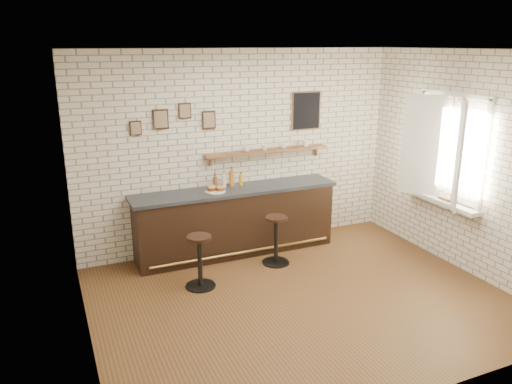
# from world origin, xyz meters

# --- Properties ---
(ground) EXTENTS (5.00, 5.00, 0.00)m
(ground) POSITION_xyz_m (0.00, 0.00, 0.00)
(ground) COLOR brown
(ground) RESTS_ON ground
(bar_counter) EXTENTS (3.10, 0.65, 1.01)m
(bar_counter) POSITION_xyz_m (-0.21, 1.70, 0.51)
(bar_counter) COLOR black
(bar_counter) RESTS_ON ground
(sandwich_plate) EXTENTS (0.28, 0.28, 0.01)m
(sandwich_plate) POSITION_xyz_m (-0.53, 1.65, 1.02)
(sandwich_plate) COLOR white
(sandwich_plate) RESTS_ON bar_counter
(ciabatta_sandwich) EXTENTS (0.24, 0.16, 0.08)m
(ciabatta_sandwich) POSITION_xyz_m (-0.52, 1.65, 1.06)
(ciabatta_sandwich) COLOR tan
(ciabatta_sandwich) RESTS_ON sandwich_plate
(potato_chips) EXTENTS (0.27, 0.18, 0.00)m
(potato_chips) POSITION_xyz_m (-0.55, 1.64, 1.02)
(potato_chips) COLOR gold
(potato_chips) RESTS_ON sandwich_plate
(bitters_bottle_brown) EXTENTS (0.07, 0.07, 0.22)m
(bitters_bottle_brown) POSITION_xyz_m (-0.48, 1.83, 1.10)
(bitters_bottle_brown) COLOR brown
(bitters_bottle_brown) RESTS_ON bar_counter
(bitters_bottle_white) EXTENTS (0.06, 0.06, 0.24)m
(bitters_bottle_white) POSITION_xyz_m (-0.34, 1.83, 1.11)
(bitters_bottle_white) COLOR silver
(bitters_bottle_white) RESTS_ON bar_counter
(bitters_bottle_amber) EXTENTS (0.07, 0.07, 0.30)m
(bitters_bottle_amber) POSITION_xyz_m (-0.22, 1.83, 1.13)
(bitters_bottle_amber) COLOR #9F5F19
(bitters_bottle_amber) RESTS_ON bar_counter
(condiment_bottle_yellow) EXTENTS (0.06, 0.06, 0.20)m
(condiment_bottle_yellow) POSITION_xyz_m (-0.07, 1.83, 1.09)
(condiment_bottle_yellow) COLOR gold
(condiment_bottle_yellow) RESTS_ON bar_counter
(bar_stool_left) EXTENTS (0.41, 0.41, 0.71)m
(bar_stool_left) POSITION_xyz_m (-1.05, 0.82, 0.38)
(bar_stool_left) COLOR black
(bar_stool_left) RESTS_ON ground
(bar_stool_right) EXTENTS (0.40, 0.40, 0.71)m
(bar_stool_right) POSITION_xyz_m (0.18, 1.09, 0.38)
(bar_stool_right) COLOR black
(bar_stool_right) RESTS_ON ground
(wall_shelf) EXTENTS (2.00, 0.18, 0.18)m
(wall_shelf) POSITION_xyz_m (0.40, 1.90, 1.48)
(wall_shelf) COLOR brown
(wall_shelf) RESTS_ON ground
(shelf_cup_a) EXTENTS (0.16, 0.16, 0.09)m
(shelf_cup_a) POSITION_xyz_m (0.05, 1.90, 1.54)
(shelf_cup_a) COLOR white
(shelf_cup_a) RESTS_ON wall_shelf
(shelf_cup_b) EXTENTS (0.11, 0.11, 0.09)m
(shelf_cup_b) POSITION_xyz_m (0.35, 1.90, 1.54)
(shelf_cup_b) COLOR white
(shelf_cup_b) RESTS_ON wall_shelf
(shelf_cup_c) EXTENTS (0.12, 0.12, 0.09)m
(shelf_cup_c) POSITION_xyz_m (0.67, 1.90, 1.55)
(shelf_cup_c) COLOR white
(shelf_cup_c) RESTS_ON wall_shelf
(shelf_cup_d) EXTENTS (0.14, 0.14, 0.10)m
(shelf_cup_d) POSITION_xyz_m (1.07, 1.90, 1.55)
(shelf_cup_d) COLOR white
(shelf_cup_d) RESTS_ON wall_shelf
(back_wall_decor) EXTENTS (2.96, 0.02, 0.56)m
(back_wall_decor) POSITION_xyz_m (0.23, 1.98, 2.05)
(back_wall_decor) COLOR black
(back_wall_decor) RESTS_ON ground
(window_sill) EXTENTS (0.20, 1.35, 0.06)m
(window_sill) POSITION_xyz_m (2.40, 0.30, 0.90)
(window_sill) COLOR white
(window_sill) RESTS_ON ground
(casement_window) EXTENTS (0.40, 1.30, 1.56)m
(casement_window) POSITION_xyz_m (2.36, 0.30, 1.65)
(casement_window) COLOR white
(casement_window) RESTS_ON ground
(book_lower) EXTENTS (0.16, 0.21, 0.02)m
(book_lower) POSITION_xyz_m (2.38, 0.25, 0.94)
(book_lower) COLOR tan
(book_lower) RESTS_ON window_sill
(book_upper) EXTENTS (0.19, 0.25, 0.02)m
(book_upper) POSITION_xyz_m (2.38, 0.23, 0.96)
(book_upper) COLOR tan
(book_upper) RESTS_ON book_lower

